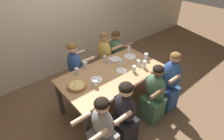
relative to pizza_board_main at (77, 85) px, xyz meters
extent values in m
plane|color=brown|center=(0.67, -0.05, -0.79)|extent=(18.00, 18.00, 0.00)
cube|color=beige|center=(0.67, 1.67, 0.81)|extent=(10.00, 0.06, 3.20)
cube|color=tan|center=(0.67, -0.05, -0.05)|extent=(1.83, 0.96, 0.04)
cube|color=#4C4C51|center=(-0.18, -0.48, -0.43)|extent=(0.07, 0.07, 0.73)
cube|color=#4C4C51|center=(1.52, -0.48, -0.43)|extent=(0.07, 0.07, 0.73)
cube|color=#4C4C51|center=(-0.18, 0.37, -0.43)|extent=(0.07, 0.07, 0.73)
cube|color=#4C4C51|center=(1.52, 0.37, -0.43)|extent=(0.07, 0.07, 0.73)
cylinder|color=#996B42|center=(0.00, 0.00, -0.02)|extent=(0.32, 0.32, 0.02)
torus|color=tan|center=(0.00, 0.00, 0.01)|extent=(0.29, 0.29, 0.03)
cylinder|color=#E5C675|center=(0.00, 0.00, 0.00)|extent=(0.25, 0.25, 0.03)
cylinder|color=#E5C166|center=(-0.07, -0.03, 0.02)|extent=(0.02, 0.02, 0.01)
cylinder|color=#E5C166|center=(0.02, 0.09, 0.02)|extent=(0.02, 0.02, 0.01)
cylinder|color=#E5C166|center=(-0.05, -0.01, 0.02)|extent=(0.02, 0.02, 0.01)
cylinder|color=#E5C166|center=(-0.07, -0.01, 0.02)|extent=(0.02, 0.02, 0.01)
cylinder|color=#E5C166|center=(-0.01, 0.03, 0.02)|extent=(0.02, 0.02, 0.01)
cylinder|color=#E5C166|center=(-0.03, -0.02, 0.02)|extent=(0.02, 0.02, 0.01)
cylinder|color=#E5C166|center=(0.01, 0.05, 0.02)|extent=(0.02, 0.02, 0.01)
cylinder|color=white|center=(0.83, -0.13, -0.02)|extent=(0.19, 0.19, 0.01)
cube|color=#B7B7BC|center=(0.83, -0.13, -0.01)|extent=(0.06, 0.13, 0.01)
cylinder|color=white|center=(1.01, 0.24, -0.02)|extent=(0.19, 0.19, 0.01)
cube|color=#B7B7BC|center=(1.01, 0.24, -0.01)|extent=(0.03, 0.13, 0.01)
cylinder|color=white|center=(0.33, -0.05, -0.02)|extent=(0.19, 0.19, 0.01)
cube|color=#B7B7BC|center=(0.33, -0.05, -0.01)|extent=(0.05, 0.13, 0.01)
cylinder|color=white|center=(1.30, 0.13, -0.02)|extent=(0.23, 0.23, 0.01)
cube|color=#B7B7BC|center=(1.30, 0.13, -0.01)|extent=(0.16, 0.02, 0.01)
cylinder|color=silver|center=(1.19, -0.19, 0.02)|extent=(0.07, 0.07, 0.10)
cylinder|color=#1EA8DB|center=(1.19, -0.19, 0.01)|extent=(0.06, 0.06, 0.08)
cylinder|color=black|center=(1.20, -0.19, 0.04)|extent=(0.00, 0.02, 0.13)
cylinder|color=silver|center=(0.83, 0.19, 0.02)|extent=(0.07, 0.07, 0.11)
cylinder|color=black|center=(0.83, 0.19, 0.00)|extent=(0.06, 0.06, 0.06)
cylinder|color=silver|center=(1.20, -0.33, 0.04)|extent=(0.07, 0.07, 0.15)
cylinder|color=black|center=(1.20, -0.33, 0.03)|extent=(0.06, 0.06, 0.11)
cylinder|color=silver|center=(1.41, 0.27, 0.04)|extent=(0.06, 0.06, 0.14)
cylinder|color=black|center=(1.41, 0.27, 0.01)|extent=(0.05, 0.05, 0.08)
cylinder|color=silver|center=(1.43, -0.16, 0.04)|extent=(0.07, 0.07, 0.15)
cylinder|color=black|center=(1.43, -0.16, 0.02)|extent=(0.07, 0.07, 0.10)
cylinder|color=silver|center=(0.96, -0.30, 0.03)|extent=(0.07, 0.07, 0.12)
cylinder|color=silver|center=(0.22, -0.18, 0.03)|extent=(0.07, 0.07, 0.11)
cylinder|color=black|center=(0.22, -0.18, 0.00)|extent=(0.06, 0.06, 0.06)
cylinder|color=silver|center=(0.18, 0.30, 0.03)|extent=(0.07, 0.07, 0.12)
cylinder|color=black|center=(0.18, 0.30, 0.00)|extent=(0.06, 0.06, 0.06)
cylinder|color=silver|center=(0.79, 0.29, 0.04)|extent=(0.06, 0.06, 0.14)
cylinder|color=silver|center=(0.79, 0.29, 0.02)|extent=(0.05, 0.05, 0.09)
cylinder|color=silver|center=(0.94, 0.02, 0.03)|extent=(0.07, 0.07, 0.13)
cylinder|color=silver|center=(0.94, 0.02, 0.01)|extent=(0.06, 0.06, 0.08)
cylinder|color=silver|center=(0.39, 0.35, 0.03)|extent=(0.07, 0.07, 0.13)
cylinder|color=black|center=(0.39, 0.35, 0.01)|extent=(0.06, 0.06, 0.08)
ellipsoid|color=#99999E|center=(-0.09, -0.76, -0.10)|extent=(0.24, 0.36, 0.45)
sphere|color=beige|center=(-0.09, -0.76, 0.22)|extent=(0.19, 0.19, 0.19)
ellipsoid|color=black|center=(-0.09, -0.76, 0.25)|extent=(0.19, 0.19, 0.13)
cylinder|color=beige|center=(-0.30, -0.93, -0.01)|extent=(0.28, 0.06, 0.06)
cylinder|color=beige|center=(-0.30, -0.59, -0.01)|extent=(0.28, 0.06, 0.06)
cube|color=#2D5193|center=(1.43, -0.76, -0.56)|extent=(0.32, 0.34, 0.47)
ellipsoid|color=#2D5193|center=(1.43, -0.76, -0.06)|extent=(0.24, 0.36, 0.54)
sphere|color=tan|center=(1.43, -0.76, 0.30)|extent=(0.17, 0.17, 0.17)
ellipsoid|color=brown|center=(1.43, -0.76, 0.33)|extent=(0.17, 0.17, 0.12)
cylinder|color=tan|center=(1.22, -0.93, 0.06)|extent=(0.28, 0.06, 0.06)
cylinder|color=tan|center=(1.22, -0.59, 0.06)|extent=(0.28, 0.06, 0.06)
cube|color=#477556|center=(1.37, 0.65, -0.56)|extent=(0.32, 0.34, 0.47)
ellipsoid|color=#477556|center=(1.37, 0.65, -0.09)|extent=(0.24, 0.36, 0.47)
sphere|color=#9E7051|center=(1.37, 0.65, 0.24)|extent=(0.19, 0.19, 0.19)
ellipsoid|color=#422814|center=(1.37, 0.65, 0.27)|extent=(0.19, 0.19, 0.13)
cylinder|color=#9E7051|center=(1.58, 0.82, 0.00)|extent=(0.28, 0.06, 0.06)
cylinder|color=#9E7051|center=(1.58, 0.48, 0.00)|extent=(0.28, 0.06, 0.06)
cube|color=#2D5193|center=(0.33, 0.65, -0.56)|extent=(0.32, 0.34, 0.47)
ellipsoid|color=#2D5193|center=(0.33, 0.65, -0.06)|extent=(0.24, 0.36, 0.52)
sphere|color=beige|center=(0.33, 0.65, 0.29)|extent=(0.19, 0.19, 0.19)
ellipsoid|color=brown|center=(0.33, 0.65, 0.32)|extent=(0.20, 0.20, 0.14)
cylinder|color=beige|center=(0.53, 0.82, 0.04)|extent=(0.28, 0.06, 0.06)
cylinder|color=beige|center=(0.53, 0.48, 0.04)|extent=(0.28, 0.06, 0.06)
cube|color=#232328|center=(0.31, -0.76, -0.56)|extent=(0.32, 0.34, 0.47)
ellipsoid|color=#232328|center=(0.31, -0.76, -0.09)|extent=(0.24, 0.36, 0.47)
sphere|color=beige|center=(0.31, -0.76, 0.24)|extent=(0.19, 0.19, 0.19)
ellipsoid|color=black|center=(0.31, -0.76, 0.27)|extent=(0.20, 0.20, 0.14)
cylinder|color=beige|center=(0.10, -0.93, 0.00)|extent=(0.28, 0.06, 0.06)
cylinder|color=beige|center=(0.10, -0.59, 0.00)|extent=(0.28, 0.06, 0.06)
cube|color=#477556|center=(0.99, -0.76, -0.56)|extent=(0.32, 0.34, 0.47)
ellipsoid|color=#477556|center=(0.99, -0.76, -0.09)|extent=(0.24, 0.36, 0.47)
sphere|color=brown|center=(0.99, -0.76, 0.23)|extent=(0.17, 0.17, 0.17)
ellipsoid|color=black|center=(0.99, -0.76, 0.26)|extent=(0.18, 0.18, 0.12)
cylinder|color=brown|center=(0.78, -0.93, 0.00)|extent=(0.28, 0.06, 0.06)
cylinder|color=brown|center=(0.78, -0.59, 0.00)|extent=(0.28, 0.06, 0.06)
cube|color=gold|center=(1.06, 0.65, -0.56)|extent=(0.32, 0.34, 0.47)
ellipsoid|color=gold|center=(1.06, 0.65, -0.06)|extent=(0.24, 0.36, 0.54)
sphere|color=tan|center=(1.06, 0.65, 0.30)|extent=(0.19, 0.19, 0.19)
ellipsoid|color=brown|center=(1.06, 0.65, 0.34)|extent=(0.19, 0.19, 0.13)
cylinder|color=tan|center=(1.27, 0.82, 0.06)|extent=(0.28, 0.06, 0.06)
cylinder|color=tan|center=(1.27, 0.48, 0.06)|extent=(0.28, 0.06, 0.06)
camera|label=1|loc=(-0.95, -1.95, 1.72)|focal=28.00mm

